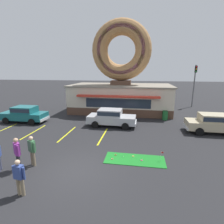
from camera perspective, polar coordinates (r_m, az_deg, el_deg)
ground_plane at (r=9.79m, az=-11.36°, el=-18.19°), size 160.00×160.00×0.00m
donut_shop_building at (r=21.87m, az=2.94°, el=9.90°), size 12.30×6.75×10.96m
putting_mat at (r=10.64m, az=7.42°, el=-15.15°), size 3.47×1.40×0.03m
mini_donut_near_left at (r=11.01m, az=1.18°, el=-13.79°), size 0.13×0.13×0.04m
mini_donut_near_right at (r=10.93m, az=6.90°, el=-14.13°), size 0.13×0.13×0.04m
mini_donut_mid_left at (r=10.57m, az=9.66°, el=-15.26°), size 0.13×0.13×0.04m
mini_donut_mid_centre at (r=10.57m, az=0.09°, el=-15.05°), size 0.13×0.13×0.04m
golf_ball at (r=10.79m, az=3.64°, el=-14.41°), size 0.04×0.04×0.04m
putting_flag_pin at (r=10.63m, az=15.94°, el=-13.05°), size 0.13×0.01×0.55m
car_champagne at (r=16.72m, az=30.34°, el=-3.05°), size 4.57×2.01×1.60m
car_silver at (r=16.21m, az=-0.28°, el=-1.63°), size 4.59×2.04×1.60m
car_teal at (r=19.54m, az=-26.72°, el=-0.47°), size 4.57×2.00×1.60m
pedestrian_leather_jacket_man at (r=10.54m, az=-24.66°, el=-11.04°), size 0.54×0.39×1.69m
pedestrian_beanie_man at (r=10.41m, az=-28.53°, el=-11.49°), size 0.48×0.43×1.77m
pedestrian_crossing_woman at (r=8.48m, az=-28.04°, el=-17.97°), size 0.59×0.28×1.61m
trash_bin at (r=19.17m, az=16.93°, el=-1.00°), size 0.57×0.57×0.97m
traffic_light_pole at (r=27.02m, az=25.36°, el=9.26°), size 0.28×0.47×5.80m
parking_stripe_far_left at (r=18.13m, az=-32.12°, el=-4.97°), size 0.12×3.60×0.01m
parking_stripe_left at (r=16.33m, az=-24.15°, el=-5.92°), size 0.12×3.60×0.01m
parking_stripe_mid_left at (r=14.92m, az=-14.42°, el=-6.93°), size 0.12×3.60×0.01m
parking_stripe_centre at (r=14.02m, az=-3.00°, el=-7.85°), size 0.12×3.60×0.01m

